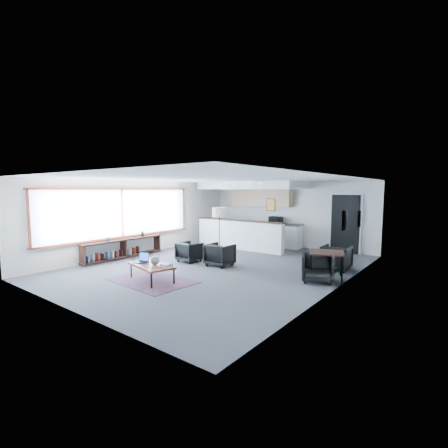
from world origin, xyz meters
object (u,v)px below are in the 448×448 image
Objects in this scene: coffee_table at (152,266)px; dining_table at (327,254)px; dining_chair_near at (317,269)px; armchair_right at (220,254)px; laptop at (143,259)px; ceramic_pot at (155,260)px; book_stack at (166,265)px; dining_chair_far at (336,258)px; microwave at (276,219)px; floor_lamp at (219,214)px; armchair_left at (190,251)px.

coffee_table is 4.46m from dining_table.
dining_table reaches higher than dining_chair_near.
armchair_right is 1.13× the size of dining_chair_near.
armchair_right is (0.73, 2.30, -0.12)m from laptop.
book_stack is (0.38, 0.02, -0.08)m from ceramic_pot.
microwave reaches higher than dining_chair_far.
floor_lamp reaches higher than dining_chair_near.
dining_chair_far is (3.80, 0.57, -1.13)m from floor_lamp.
laptop is 2.21m from armchair_left.
book_stack is at bearing -81.96° from microwave.
dining_chair_near is 5.19m from microwave.
book_stack is at bearing -73.34° from floor_lamp.
armchair_right is (1.12, 0.13, 0.03)m from armchair_left.
ceramic_pot is at bearing -138.77° from dining_table.
floor_lamp is 2.56× the size of dining_chair_far.
armchair_right is 3.37m from dining_chair_far.
armchair_right is at bearing 157.91° from dining_chair_near.
book_stack is 0.46× the size of armchair_left.
armchair_right is at bearing 84.31° from ceramic_pot.
microwave reaches higher than armchair_left.
coffee_table is at bearing -167.89° from dining_chair_near.
dining_chair_far is (-0.02, 1.49, 0.00)m from dining_chair_near.
coffee_table is 2.81× the size of microwave.
dining_chair_far is 4.15m from microwave.
dining_chair_near is at bearing -99.75° from dining_table.
armchair_right is 1.13× the size of dining_chair_far.
dining_table is (2.90, 2.85, 0.18)m from book_stack.
floor_lamp is 4.01m from dining_chair_far.
laptop is 1.18× the size of book_stack.
dining_chair_far is at bearing 54.45° from book_stack.
armchair_right reaches higher than dining_chair_near.
ceramic_pot is 2.36m from armchair_left.
floor_lamp reaches higher than coffee_table.
microwave is (0.52, 3.00, -0.36)m from floor_lamp.
floor_lamp is at bearing 106.66° from book_stack.
armchair_left is 4.24m from dining_table.
dining_chair_near reaches higher than book_stack.
ceramic_pot is 6.40m from microwave.
ceramic_pot is 0.45× the size of microwave.
floor_lamp is at bearing 85.72° from laptop.
dining_chair_near is (3.83, -0.92, -1.13)m from floor_lamp.
book_stack is 0.42× the size of armchair_right.
laptop is at bearing -171.34° from dining_chair_near.
coffee_table is 5.15m from dining_chair_far.
coffee_table is 0.41m from laptop.
dining_table reaches higher than dining_chair_far.
laptop is 2.42m from armchair_right.
ceramic_pot is at bearing 82.09° from armchair_right.
dining_chair_near is 1.00× the size of dining_chair_far.
coffee_table is at bearing -86.31° from microwave.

